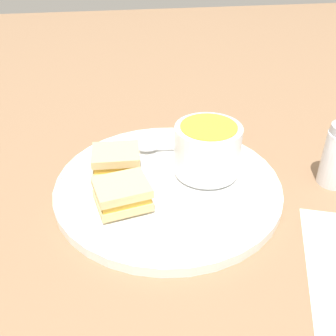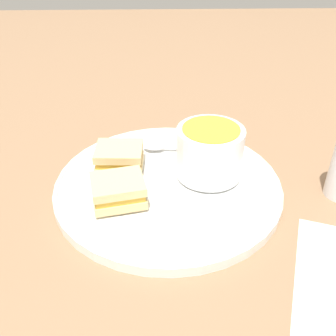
# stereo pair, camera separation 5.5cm
# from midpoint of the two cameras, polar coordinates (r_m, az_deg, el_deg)

# --- Properties ---
(ground_plane) EXTENTS (2.40, 2.40, 0.00)m
(ground_plane) POSITION_cam_midpoint_polar(r_m,az_deg,el_deg) (0.57, -2.75, -3.41)
(ground_plane) COLOR #8E6B4C
(plate) EXTENTS (0.32, 0.32, 0.02)m
(plate) POSITION_cam_midpoint_polar(r_m,az_deg,el_deg) (0.57, -2.78, -2.62)
(plate) COLOR white
(plate) RESTS_ON ground_plane
(soup_bowl) EXTENTS (0.10, 0.10, 0.07)m
(soup_bowl) POSITION_cam_midpoint_polar(r_m,az_deg,el_deg) (0.56, 2.97, 2.71)
(soup_bowl) COLOR white
(soup_bowl) RESTS_ON plate
(spoon) EXTENTS (0.11, 0.03, 0.01)m
(spoon) POSITION_cam_midpoint_polar(r_m,az_deg,el_deg) (0.63, -4.74, 2.93)
(spoon) COLOR silver
(spoon) RESTS_ON plate
(sandwich_half_near) EXTENTS (0.07, 0.06, 0.03)m
(sandwich_half_near) POSITION_cam_midpoint_polar(r_m,az_deg,el_deg) (0.58, -10.22, 1.00)
(sandwich_half_near) COLOR #DBBC7F
(sandwich_half_near) RESTS_ON plate
(sandwich_half_far) EXTENTS (0.08, 0.07, 0.03)m
(sandwich_half_far) POSITION_cam_midpoint_polar(r_m,az_deg,el_deg) (0.52, -9.72, -3.84)
(sandwich_half_far) COLOR #DBBC7F
(sandwich_half_far) RESTS_ON plate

